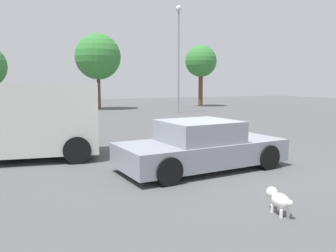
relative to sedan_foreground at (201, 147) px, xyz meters
name	(u,v)px	position (x,y,z in m)	size (l,w,h in m)	color
ground_plane	(207,167)	(0.26, 0.08, -0.58)	(80.00, 80.00, 0.00)	#515154
sedan_foreground	(201,147)	(0.00, 0.00, 0.00)	(4.44, 2.15, 1.27)	gray
dog	(279,199)	(-0.42, -3.24, -0.33)	(0.30, 0.65, 0.41)	white
van_white	(10,119)	(-4.38, 3.33, 0.62)	(5.18, 3.01, 2.23)	silver
pedestrian	(84,112)	(-1.22, 8.18, 0.33)	(0.32, 0.56, 1.54)	gray
light_post_mid	(179,43)	(7.34, 15.30, 4.56)	(0.44, 0.44, 7.80)	gray
tree_back_left	(98,57)	(2.92, 21.44, 3.83)	(3.82, 3.82, 6.34)	brown
tree_back_center	(201,62)	(12.73, 21.00, 3.67)	(2.98, 2.98, 5.80)	brown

